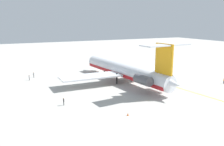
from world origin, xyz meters
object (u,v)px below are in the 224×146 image
Objects in this scene: ground_crew_near_nose at (224,80)px; safety_cone_nose at (124,65)px; ground_crew_near_tail at (34,74)px; ground_crew_starboard at (29,77)px; ground_crew_portside at (64,101)px; safety_cone_wingtip at (128,114)px; main_jetliner at (126,71)px.

ground_crew_near_nose is 40.98m from safety_cone_nose.
ground_crew_starboard is (-3.46, 1.84, -0.07)m from ground_crew_near_tail.
ground_crew_portside is 3.06× the size of safety_cone_wingtip.
ground_crew_starboard reaches higher than ground_crew_portside.
ground_crew_near_nose is 47.65m from ground_crew_portside.
ground_crew_starboard is 40.42m from safety_cone_nose.
ground_crew_starboard is at bearing 53.93° from main_jetliner.
safety_cone_nose is (39.17, 12.02, -0.82)m from ground_crew_near_nose.
safety_cone_nose is at bearing -59.08° from ground_crew_near_nose.
ground_crew_near_nose is 59.28m from ground_crew_starboard.
ground_crew_portside reaches higher than safety_cone_wingtip.
ground_crew_near_nose is at bearing -115.32° from ground_crew_near_tail.
ground_crew_starboard is (15.48, 26.03, -2.48)m from main_jetliner.
ground_crew_near_nose is at bearing 141.06° from ground_crew_starboard.
main_jetliner is 81.42× the size of safety_cone_wingtip.
safety_cone_nose and safety_cone_wingtip have the same top height.
safety_cone_nose is (6.02, -37.45, -0.88)m from ground_crew_near_tail.
ground_crew_near_tail is 43.45m from safety_cone_wingtip.
ground_crew_near_tail is at bearing -126.81° from ground_crew_starboard.
safety_cone_wingtip is (-41.83, -11.70, -0.88)m from ground_crew_near_tail.
ground_crew_starboard is at bearing 103.57° from safety_cone_nose.
ground_crew_portside is at bearing 40.93° from safety_cone_wingtip.
main_jetliner reaches higher than safety_cone_wingtip.
ground_crew_near_nose reaches higher than ground_crew_portside.
ground_crew_portside is (2.63, 47.58, -0.02)m from ground_crew_near_nose.
safety_cone_wingtip is at bearing 26.80° from ground_crew_near_nose.
ground_crew_near_nose is 1.02× the size of ground_crew_portside.
ground_crew_near_nose is at bearing -77.05° from safety_cone_wingtip.
safety_cone_nose is at bearing -28.28° from safety_cone_wingtip.
ground_crew_near_nose is 3.13× the size of safety_cone_nose.
ground_crew_near_tail is 1.08× the size of ground_crew_portside.
ground_crew_near_nose is 38.76m from safety_cone_wingtip.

